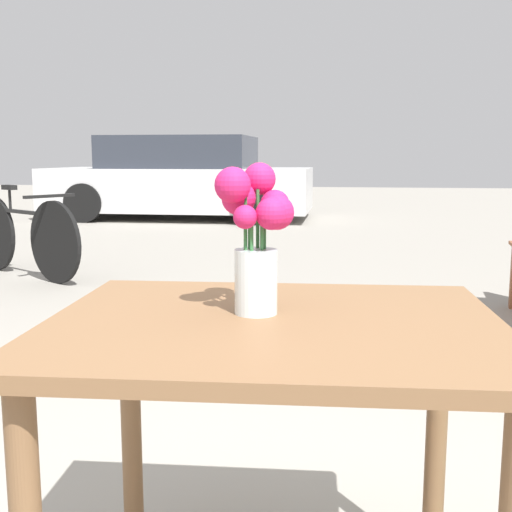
% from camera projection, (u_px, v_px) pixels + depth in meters
% --- Properties ---
extents(table_front, '(0.91, 0.75, 0.71)m').
position_uv_depth(table_front, '(274.00, 375.00, 1.24)').
color(table_front, brown).
rests_on(table_front, ground_plane).
extents(flower_vase, '(0.15, 0.14, 0.30)m').
position_uv_depth(flower_vase, '(256.00, 236.00, 1.25)').
color(flower_vase, silver).
rests_on(flower_vase, table_front).
extents(bicycle, '(1.40, 0.88, 0.77)m').
position_uv_depth(bicycle, '(23.00, 235.00, 5.41)').
color(bicycle, black).
rests_on(bicycle, ground_plane).
extents(parked_car, '(4.20, 1.94, 1.32)m').
position_uv_depth(parked_car, '(181.00, 180.00, 10.44)').
color(parked_car, silver).
rests_on(parked_car, ground_plane).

